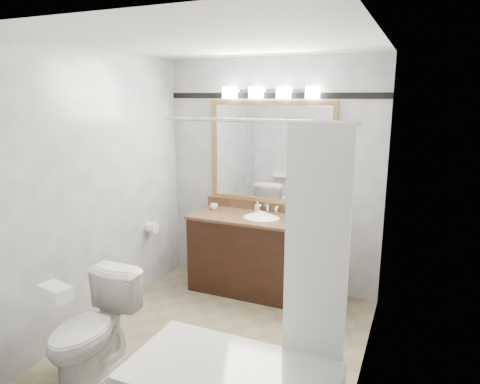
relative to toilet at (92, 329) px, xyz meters
The scene contains 13 objects.
room 1.36m from the toilet, 51.22° to the left, with size 2.42×2.62×2.52m.
vanity 1.95m from the toilet, 70.27° to the left, with size 1.53×0.58×0.97m.
mirror 2.47m from the toilet, 72.60° to the left, with size 1.40×0.04×1.10m.
vanity_light_bar 2.77m from the toilet, 72.16° to the left, with size 1.02×0.14×0.12m.
accent_stripe 2.80m from the toilet, 72.68° to the left, with size 2.40×0.01×0.06m, color black.
tp_roll 1.59m from the toilet, 107.94° to the left, with size 0.12×0.12×0.11m, color white.
toilet is the anchor object (origin of this frame).
tissue_box 0.53m from the toilet, 90.00° to the right, with size 0.23×0.13×0.09m, color white.
coffee_maker 2.32m from the toilet, 56.50° to the left, with size 0.16×0.21×0.32m.
cup_left 1.99m from the toilet, 88.31° to the left, with size 0.09×0.09×0.07m, color white.
soap_bottle_a 2.17m from the toilet, 75.12° to the left, with size 0.05×0.05×0.12m, color white.
soap_bottle_b 2.26m from the toilet, 65.61° to the left, with size 0.06×0.06×0.08m, color white.
soap_bar 2.10m from the toilet, 72.52° to the left, with size 0.09×0.06×0.03m, color beige.
Camera 1 is at (1.51, -3.04, 2.10)m, focal length 32.00 mm.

